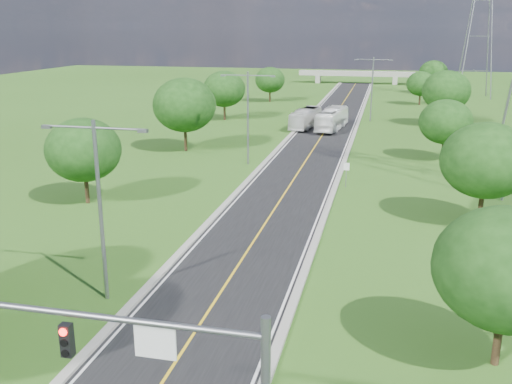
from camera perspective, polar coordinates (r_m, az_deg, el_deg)
ground at (r=76.17m, az=6.31°, el=5.12°), size 260.00×260.00×0.00m
road at (r=82.03m, az=6.82°, el=5.92°), size 8.00×150.00×0.06m
curb_left at (r=82.56m, az=3.88°, el=6.12°), size 0.50×150.00×0.22m
curb_right at (r=81.68m, az=9.80°, el=5.81°), size 0.50×150.00×0.22m
signal_mast at (r=17.15m, az=-6.34°, el=-18.28°), size 8.54×0.33×7.20m
speed_limit_sign at (r=53.95m, az=9.02°, el=2.12°), size 0.55×0.09×2.40m
overpass at (r=154.98m, az=9.99°, el=11.52°), size 30.00×3.00×3.20m
streetlight_near_left at (r=31.27m, az=-15.41°, el=-0.41°), size 5.90×0.25×10.00m
streetlight_mid_left at (r=61.64m, az=-0.83°, el=8.19°), size 5.90×0.25×10.00m
streetlight_far_right at (r=92.70m, az=11.55°, el=10.59°), size 5.90×0.25×10.00m
power_tower_far at (r=130.43m, az=21.44°, el=14.94°), size 9.00×6.40×28.00m
tree_lb at (r=49.90m, az=-16.88°, el=4.05°), size 6.30×6.30×7.33m
tree_lc at (r=69.05m, az=-7.17°, el=8.63°), size 7.56×7.56×8.79m
tree_ld at (r=92.40m, az=-3.20°, el=10.25°), size 6.72×6.72×7.82m
tree_le at (r=115.07m, az=1.41°, el=11.15°), size 5.88×5.88×6.84m
tree_ra at (r=26.78m, az=23.81°, el=-7.03°), size 6.30×6.30×7.33m
tree_rb at (r=45.90m, az=22.01°, el=2.94°), size 6.72×6.72×7.82m
tree_rc at (r=67.36m, az=18.44°, el=6.67°), size 5.88×5.88×6.84m
tree_rd at (r=91.13m, az=18.50°, el=9.57°), size 7.14×7.14×8.30m
tree_re at (r=114.90m, az=16.17°, el=10.36°), size 5.46×5.46×6.35m
tree_rf at (r=134.96m, az=17.32°, el=11.32°), size 6.30×6.30×7.33m
bus_outbound at (r=84.22m, az=7.60°, el=7.25°), size 3.94×11.30×3.08m
bus_inbound at (r=85.60m, az=4.98°, el=7.38°), size 3.64×10.29×2.81m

